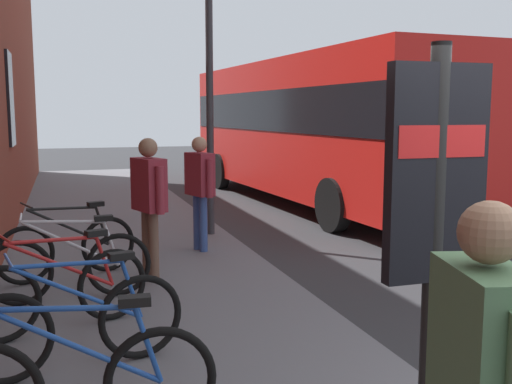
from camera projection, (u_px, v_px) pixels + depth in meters
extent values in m
plane|color=#2D2D30|center=(320.00, 257.00, 9.05)|extent=(60.00, 60.00, 0.00)
cube|color=slate|center=(123.00, 238.00, 10.09)|extent=(24.00, 3.50, 0.12)
cube|color=black|center=(10.00, 99.00, 10.20)|extent=(0.90, 0.06, 1.60)
torus|color=black|center=(161.00, 381.00, 3.79)|extent=(0.11, 0.72, 0.72)
cylinder|color=#1E4CA5|center=(77.00, 347.00, 3.64)|extent=(0.11, 1.02, 0.58)
cylinder|color=#1E4CA5|center=(63.00, 309.00, 3.59)|extent=(0.10, 0.85, 0.09)
cylinder|color=#1E4CA5|center=(148.00, 345.00, 3.74)|extent=(0.05, 0.19, 0.51)
cube|color=black|center=(134.00, 301.00, 3.69)|extent=(0.11, 0.21, 0.06)
torus|color=black|center=(6.00, 340.00, 4.48)|extent=(0.20, 0.72, 0.72)
torus|color=black|center=(141.00, 317.00, 4.99)|extent=(0.20, 0.72, 0.72)
cylinder|color=#1E4CA5|center=(79.00, 294.00, 4.71)|extent=(0.23, 1.01, 0.58)
cylinder|color=#1E4CA5|center=(68.00, 264.00, 4.64)|extent=(0.20, 0.84, 0.09)
cylinder|color=#1E4CA5|center=(131.00, 289.00, 4.92)|extent=(0.07, 0.19, 0.51)
cube|color=black|center=(121.00, 256.00, 4.84)|extent=(0.14, 0.22, 0.06)
cylinder|color=#1E4CA5|center=(8.00, 261.00, 4.43)|extent=(0.48, 0.11, 0.02)
torus|color=black|center=(1.00, 305.00, 5.30)|extent=(0.29, 0.70, 0.72)
torus|color=black|center=(112.00, 285.00, 5.92)|extent=(0.29, 0.70, 0.72)
cylinder|color=#B21E1E|center=(61.00, 265.00, 5.59)|extent=(0.37, 0.97, 0.58)
cylinder|color=#B21E1E|center=(52.00, 240.00, 5.51)|extent=(0.31, 0.82, 0.09)
cylinder|color=#B21E1E|center=(104.00, 261.00, 5.84)|extent=(0.09, 0.19, 0.51)
cube|color=black|center=(96.00, 233.00, 5.76)|extent=(0.16, 0.22, 0.06)
cylinder|color=#B21E1E|center=(3.00, 238.00, 5.25)|extent=(0.46, 0.18, 0.02)
torus|color=black|center=(18.00, 273.00, 6.34)|extent=(0.09, 0.72, 0.72)
torus|color=black|center=(119.00, 265.00, 6.69)|extent=(0.09, 0.72, 0.72)
cylinder|color=silver|center=(71.00, 244.00, 6.49)|extent=(0.07, 1.02, 0.58)
cylinder|color=silver|center=(63.00, 222.00, 6.43)|extent=(0.07, 0.85, 0.09)
cylinder|color=silver|center=(111.00, 243.00, 6.63)|extent=(0.04, 0.19, 0.51)
cube|color=black|center=(104.00, 218.00, 6.57)|extent=(0.11, 0.20, 0.06)
cylinder|color=silver|center=(21.00, 217.00, 6.27)|extent=(0.48, 0.04, 0.02)
torus|color=black|center=(25.00, 255.00, 7.12)|extent=(0.28, 0.70, 0.72)
torus|color=black|center=(108.00, 244.00, 7.74)|extent=(0.28, 0.70, 0.72)
cylinder|color=black|center=(69.00, 228.00, 7.41)|extent=(0.35, 0.98, 0.58)
cylinder|color=black|center=(62.00, 208.00, 7.33)|extent=(0.30, 0.82, 0.09)
cylinder|color=black|center=(102.00, 226.00, 7.66)|extent=(0.09, 0.19, 0.51)
cube|color=black|center=(96.00, 204.00, 7.58)|extent=(0.16, 0.22, 0.06)
cylinder|color=black|center=(26.00, 205.00, 7.07)|extent=(0.46, 0.17, 0.02)
cylinder|color=black|center=(432.00, 280.00, 3.07)|extent=(0.10, 0.10, 2.40)
cube|color=black|center=(436.00, 174.00, 3.00)|extent=(0.08, 0.55, 1.10)
cube|color=red|center=(438.00, 141.00, 2.98)|extent=(0.09, 0.50, 0.16)
cube|color=red|center=(311.00, 126.00, 14.22)|extent=(10.63, 3.09, 3.00)
cube|color=black|center=(311.00, 111.00, 14.17)|extent=(10.42, 3.12, 0.90)
cylinder|color=black|center=(441.00, 198.00, 11.72)|extent=(1.01, 0.31, 1.00)
cylinder|color=black|center=(333.00, 205.00, 10.86)|extent=(1.01, 0.31, 1.00)
cylinder|color=black|center=(297.00, 168.00, 17.93)|extent=(1.01, 0.31, 1.00)
cylinder|color=black|center=(221.00, 171.00, 17.08)|extent=(1.01, 0.31, 1.00)
cylinder|color=#334C8C|center=(203.00, 224.00, 8.84)|extent=(0.12, 0.12, 0.84)
cylinder|color=#334C8C|center=(197.00, 222.00, 8.98)|extent=(0.12, 0.12, 0.84)
cube|color=maroon|center=(200.00, 174.00, 8.81)|extent=(0.54, 0.38, 0.63)
sphere|color=tan|center=(199.00, 144.00, 8.75)|extent=(0.23, 0.23, 0.23)
cylinder|color=maroon|center=(209.00, 178.00, 8.59)|extent=(0.10, 0.10, 0.56)
cylinder|color=maroon|center=(190.00, 175.00, 9.03)|extent=(0.10, 0.10, 0.56)
cube|color=#4C724C|center=(484.00, 351.00, 2.21)|extent=(0.55, 0.37, 0.64)
sphere|color=#8C664C|center=(490.00, 232.00, 2.15)|extent=(0.23, 0.23, 0.23)
cylinder|color=#4C724C|center=(454.00, 334.00, 2.49)|extent=(0.10, 0.10, 0.57)
cylinder|color=brown|center=(154.00, 246.00, 7.30)|extent=(0.13, 0.13, 0.86)
cylinder|color=brown|center=(147.00, 244.00, 7.44)|extent=(0.13, 0.13, 0.86)
cube|color=maroon|center=(149.00, 185.00, 7.27)|extent=(0.56, 0.40, 0.64)
sphere|color=#8C664C|center=(148.00, 148.00, 7.21)|extent=(0.23, 0.23, 0.23)
cylinder|color=maroon|center=(160.00, 190.00, 7.06)|extent=(0.10, 0.10, 0.57)
cylinder|color=maroon|center=(139.00, 186.00, 7.50)|extent=(0.10, 0.10, 0.57)
cylinder|color=#333338|center=(210.00, 72.00, 9.82)|extent=(0.12, 0.12, 5.44)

